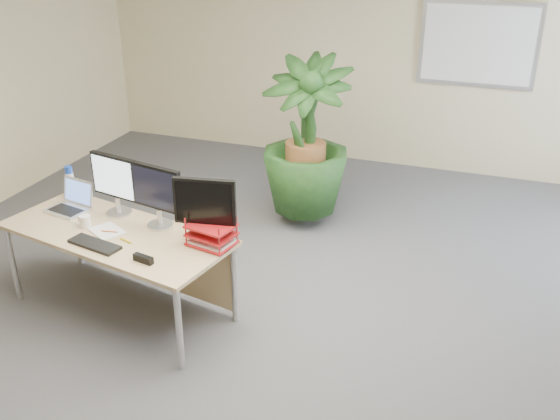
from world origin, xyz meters
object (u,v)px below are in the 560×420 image
(monitor_right, at_px, (157,193))
(laptop, at_px, (72,202))
(floor_plant, at_px, (305,153))
(desk, at_px, (127,244))
(monitor_left, at_px, (115,181))

(monitor_right, xyz_separation_m, laptop, (-0.83, 0.03, -0.23))
(floor_plant, relative_size, monitor_right, 3.02)
(monitor_right, bearing_deg, laptop, 177.74)
(desk, distance_m, monitor_left, 0.50)
(floor_plant, distance_m, monitor_left, 2.00)
(monitor_left, height_order, monitor_right, monitor_left)
(floor_plant, height_order, laptop, floor_plant)
(desk, bearing_deg, monitor_left, 132.23)
(monitor_left, relative_size, monitor_right, 1.00)
(floor_plant, relative_size, monitor_left, 3.00)
(monitor_right, relative_size, laptop, 1.35)
(desk, bearing_deg, laptop, 166.66)
(laptop, bearing_deg, monitor_right, -2.26)
(floor_plant, height_order, monitor_left, floor_plant)
(desk, distance_m, monitor_right, 0.51)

